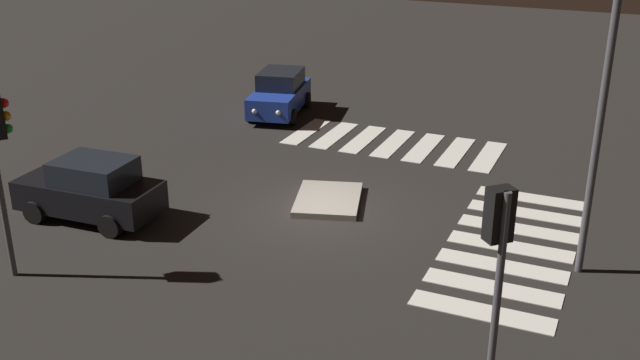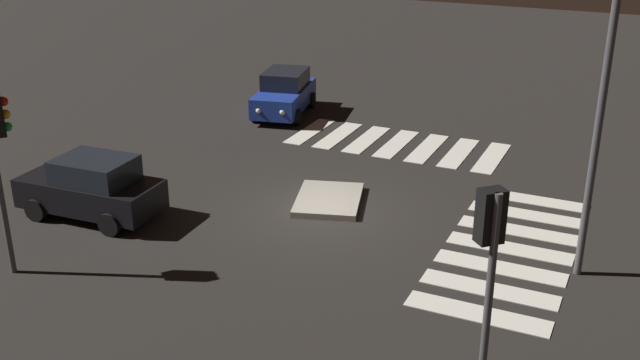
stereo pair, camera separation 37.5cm
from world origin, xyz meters
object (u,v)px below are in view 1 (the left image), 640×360
object	(u,v)px
car_blue	(280,94)
street_lamp	(611,44)
car_black	(91,189)
traffic_light_south	(498,243)
traffic_island	(328,200)

from	to	relation	value
car_blue	street_lamp	size ratio (longest dim) A/B	0.52
car_black	traffic_light_south	bearing A→B (deg)	161.44
traffic_island	car_blue	distance (m)	9.19
car_blue	traffic_light_south	distance (m)	18.58
car_blue	traffic_island	bearing A→B (deg)	23.52
traffic_island	car_blue	size ratio (longest dim) A/B	0.68
street_lamp	traffic_island	bearing A→B (deg)	79.28
street_lamp	car_blue	bearing A→B (deg)	54.85
car_black	traffic_island	bearing A→B (deg)	-149.62
traffic_light_south	street_lamp	size ratio (longest dim) A/B	0.50
traffic_island	street_lamp	bearing A→B (deg)	-100.72
car_black	car_blue	bearing A→B (deg)	-94.25
traffic_island	street_lamp	size ratio (longest dim) A/B	0.35
traffic_island	traffic_light_south	xyz separation A→B (m)	(-7.01, -6.12, 3.05)
car_black	street_lamp	xyz separation A→B (m)	(2.29, -12.86, 4.69)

